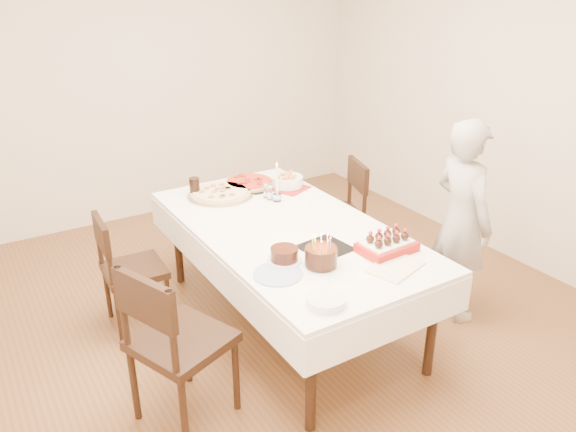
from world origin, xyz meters
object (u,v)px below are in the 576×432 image
chair_left_savory (134,270)px  person (461,221)px  layer_cake (284,255)px  birthday_cake (321,251)px  strawberry_box (387,245)px  taper_candle (277,182)px  pizza_white (220,194)px  pizza_pepperoni (249,183)px  chair_right_savory (334,215)px  pasta_bowl (287,181)px  dining_table (288,276)px  cola_glass (195,187)px  chair_left_dessert (182,341)px

chair_left_savory → person: 2.29m
layer_cake → birthday_cake: (0.15, -0.16, 0.05)m
chair_left_savory → strawberry_box: 1.73m
person → taper_candle: (-0.93, 0.93, 0.18)m
layer_cake → pizza_white: bearing=83.5°
pizza_white → layer_cake: (-0.13, -1.13, 0.02)m
chair_left_savory → layer_cake: (0.63, -0.95, 0.37)m
strawberry_box → layer_cake: bearing=159.6°
person → pizza_pepperoni: person is taller
pizza_pepperoni → chair_right_savory: bearing=-23.6°
chair_right_savory → strawberry_box: bearing=-94.4°
chair_right_savory → pasta_bowl: (-0.40, 0.10, 0.34)m
dining_table → layer_cake: layer_cake is taller
person → pizza_white: 1.76m
pizza_white → cola_glass: 0.20m
dining_table → chair_left_dessert: chair_left_dessert is taller
chair_left_savory → pizza_pepperoni: (1.05, 0.27, 0.35)m
pizza_pepperoni → cola_glass: size_ratio=2.96×
chair_right_savory → pizza_pepperoni: chair_right_savory is taller
pasta_bowl → cola_glass: size_ratio=1.71×
cola_glass → pasta_bowl: bearing=-16.2°
pasta_bowl → taper_candle: (-0.22, -0.21, 0.11)m
cola_glass → pizza_white: bearing=-33.8°
person → pizza_white: bearing=53.4°
birthday_cake → layer_cake: bearing=133.1°
chair_left_dessert → strawberry_box: bearing=152.3°
chair_left_savory → chair_right_savory: bearing=-177.5°
layer_cake → strawberry_box: bearing=-20.4°
dining_table → cola_glass: bearing=109.9°
chair_left_dessert → person: 2.08m
chair_left_dessert → layer_cake: size_ratio=4.76×
cola_glass → strawberry_box: 1.59m
cola_glass → layer_cake: cola_glass is taller
chair_left_dessert → strawberry_box: size_ratio=2.90×
pizza_pepperoni → pasta_bowl: (0.24, -0.18, 0.03)m
person → pizza_pepperoni: (-0.96, 1.33, 0.05)m
pizza_white → birthday_cake: bearing=-89.1°
taper_candle → chair_right_savory: bearing=10.3°
birthday_cake → chair_right_savory: bearing=50.4°
chair_left_savory → chair_left_dessert: 1.03m
dining_table → taper_candle: 0.70m
dining_table → pasta_bowl: 0.86m
pizza_pepperoni → person: bearing=-54.2°
chair_left_dessert → strawberry_box: chair_left_dessert is taller
chair_left_savory → cola_glass: 0.77m
person → cola_glass: bearing=54.5°
pasta_bowl → chair_left_savory: bearing=-176.1°
pasta_bowl → cola_glass: (-0.69, 0.20, 0.02)m
cola_glass → birthday_cake: bearing=-82.6°
dining_table → pasta_bowl: pasta_bowl is taller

